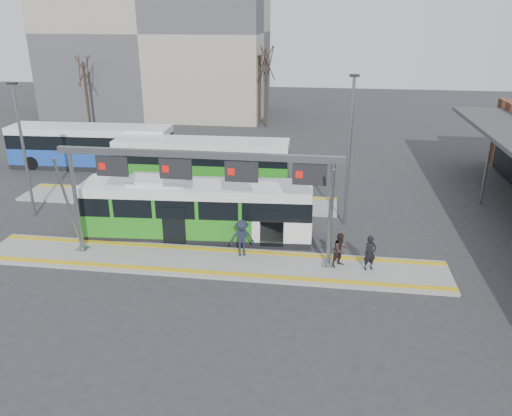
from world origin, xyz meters
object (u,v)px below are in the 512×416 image
Objects in this scene: hero_bus at (197,210)px; passenger_c at (242,238)px; passenger_a at (370,253)px; gantry at (201,175)px; passenger_b at (340,250)px.

passenger_c is (2.72, -2.12, -0.42)m from hero_bus.
passenger_a is 5.97m from passenger_c.
gantry reaches higher than passenger_b.
passenger_b is at bearing -21.91° from passenger_c.
hero_bus is at bearing 125.64° from passenger_c.
hero_bus is at bearing 110.15° from gantry.
hero_bus is at bearing 120.13° from passenger_b.
passenger_c reaches higher than passenger_b.
hero_bus is 7.80m from passenger_b.
gantry reaches higher than passenger_a.
passenger_c is at bearing -41.52° from hero_bus.
passenger_a is at bearing -0.50° from gantry.
passenger_b is 0.89× the size of passenger_c.
passenger_a is at bearing -21.01° from hero_bus.
passenger_a is (8.67, -2.71, -0.52)m from hero_bus.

